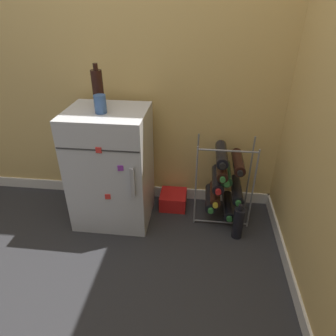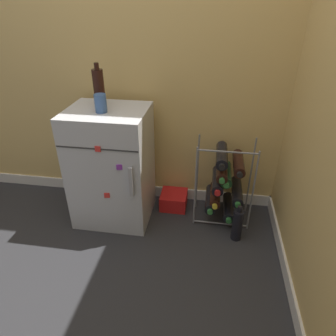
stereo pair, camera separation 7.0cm
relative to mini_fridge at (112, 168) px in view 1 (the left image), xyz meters
name	(u,v)px [view 1 (the left image)]	position (x,y,z in m)	size (l,w,h in m)	color
ground_plane	(130,252)	(0.19, -0.38, -0.42)	(14.00, 14.00, 0.00)	#28282B
wall_back	(142,36)	(0.19, 0.32, 0.82)	(6.99, 0.07, 2.50)	tan
mini_fridge	(112,168)	(0.00, 0.00, 0.00)	(0.53, 0.48, 0.84)	#B7BABF
wine_rack	(224,181)	(0.79, 0.08, -0.10)	(0.40, 0.33, 0.63)	slate
soda_box	(173,200)	(0.42, 0.16, -0.36)	(0.20, 0.20, 0.12)	red
fridge_top_cup	(100,104)	(-0.01, -0.05, 0.47)	(0.07, 0.07, 0.11)	#335184
fridge_top_bottle	(98,88)	(-0.06, 0.07, 0.54)	(0.07, 0.07, 0.28)	black
loose_bottle_floor	(238,223)	(0.90, -0.14, -0.30)	(0.07, 0.07, 0.27)	black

